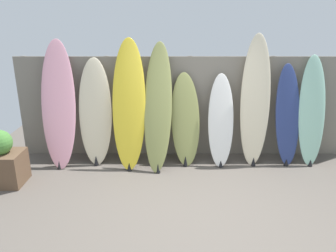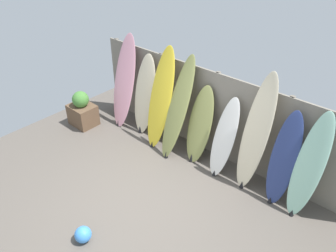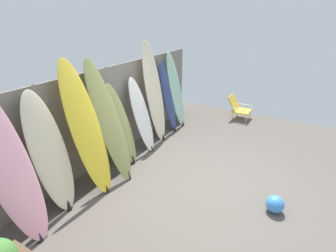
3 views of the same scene
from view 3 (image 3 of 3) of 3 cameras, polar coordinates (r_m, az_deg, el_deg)
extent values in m
plane|color=#5B544C|center=(4.68, 7.53, -12.18)|extent=(7.68, 7.68, 0.00)
cube|color=gray|center=(5.22, -12.56, 2.59)|extent=(6.08, 0.04, 1.80)
cylinder|color=#6C655B|center=(4.40, -25.45, -3.33)|extent=(0.10, 0.10, 1.80)
cylinder|color=#6C655B|center=(5.25, -12.89, 2.67)|extent=(0.10, 0.10, 1.80)
cylinder|color=#6C655B|center=(6.31, -4.12, 6.77)|extent=(0.10, 0.10, 1.80)
cylinder|color=#6C655B|center=(7.50, 2.07, 9.54)|extent=(0.10, 0.10, 1.80)
ellipsoid|color=pink|center=(3.66, -31.49, -7.31)|extent=(0.63, 0.73, 2.11)
cone|color=black|center=(4.00, -26.16, -20.77)|extent=(0.08, 0.08, 0.14)
ellipsoid|color=beige|center=(4.03, -24.35, -5.50)|extent=(0.58, 0.51, 1.81)
cone|color=black|center=(4.32, -20.82, -15.72)|extent=(0.08, 0.08, 0.17)
ellipsoid|color=yellow|center=(4.20, -17.36, -0.74)|extent=(0.55, 0.68, 2.14)
cone|color=black|center=(4.50, -13.22, -13.11)|extent=(0.08, 0.08, 0.13)
ellipsoid|color=olive|center=(4.50, -12.80, 1.01)|extent=(0.52, 0.86, 2.07)
cone|color=black|center=(4.74, -8.55, -10.45)|extent=(0.08, 0.08, 0.15)
ellipsoid|color=olive|center=(5.00, -10.12, 0.32)|extent=(0.55, 0.59, 1.55)
cone|color=black|center=(5.17, -7.63, -7.08)|extent=(0.08, 0.08, 0.18)
ellipsoid|color=white|center=(5.41, -5.77, 2.36)|extent=(0.45, 0.55, 1.54)
cone|color=black|center=(5.59, -3.57, -4.79)|extent=(0.08, 0.08, 0.11)
ellipsoid|color=beige|center=(5.78, -3.06, 7.31)|extent=(0.55, 0.59, 2.20)
cone|color=black|center=(6.04, -1.05, -2.30)|extent=(0.08, 0.08, 0.15)
ellipsoid|color=navy|center=(6.31, -0.02, 6.40)|extent=(0.49, 0.51, 1.71)
cone|color=black|center=(6.50, 1.48, -0.52)|extent=(0.08, 0.08, 0.12)
ellipsoid|color=#9ED6BC|center=(6.63, 1.66, 7.91)|extent=(0.48, 0.57, 1.86)
cone|color=black|center=(6.82, 3.26, 0.64)|extent=(0.08, 0.08, 0.11)
cylinder|color=silver|center=(7.28, 16.64, 1.56)|extent=(0.02, 0.02, 0.22)
cylinder|color=silver|center=(7.66, 17.40, 2.54)|extent=(0.02, 0.02, 0.22)
cylinder|color=silver|center=(7.36, 13.84, 2.12)|extent=(0.02, 0.02, 0.22)
cylinder|color=silver|center=(7.73, 14.73, 3.07)|extent=(0.02, 0.02, 0.22)
cube|color=gold|center=(7.46, 15.76, 3.23)|extent=(0.48, 0.44, 0.03)
cube|color=gold|center=(7.46, 14.15, 4.94)|extent=(0.46, 0.24, 0.41)
cylinder|color=silver|center=(7.21, 15.35, 3.45)|extent=(0.02, 0.44, 0.02)
cylinder|color=silver|center=(7.65, 16.32, 4.50)|extent=(0.02, 0.44, 0.02)
sphere|color=#3F8CE5|center=(4.31, 22.26, -15.46)|extent=(0.26, 0.26, 0.26)
camera|label=1|loc=(3.96, 66.42, 5.43)|focal=35.00mm
camera|label=2|loc=(6.94, 48.74, 29.66)|focal=35.00mm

